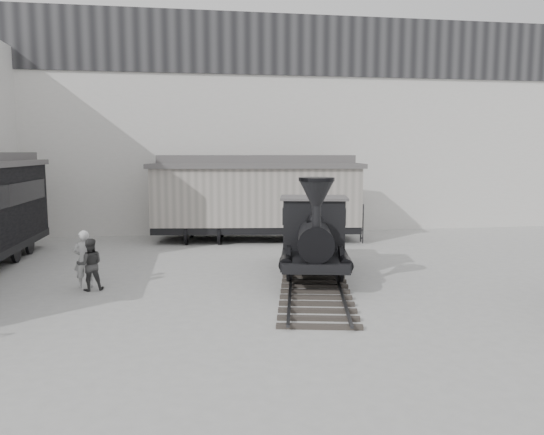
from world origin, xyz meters
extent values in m
plane|color=#9E9E9B|center=(0.00, 0.00, 0.00)|extent=(90.00, 90.00, 0.00)
cube|color=silver|center=(0.00, 15.00, 5.50)|extent=(34.00, 2.40, 11.00)
cube|color=#232326|center=(0.00, 13.75, 9.50)|extent=(34.00, 0.12, 3.00)
cube|color=#282420|center=(0.89, 3.03, 0.08)|extent=(3.97, 9.69, 0.16)
cube|color=#2D2D30|center=(0.17, 3.18, 0.13)|extent=(2.03, 9.29, 0.06)
cube|color=#2D2D30|center=(1.62, 2.88, 0.13)|extent=(2.03, 9.29, 0.06)
cylinder|color=black|center=(0.00, 2.69, 0.73)|extent=(0.35, 1.13, 1.13)
cylinder|color=black|center=(1.57, 2.36, 0.73)|extent=(0.35, 1.13, 1.13)
cylinder|color=black|center=(0.28, 4.00, 0.73)|extent=(0.35, 1.13, 1.13)
cylinder|color=black|center=(1.85, 3.67, 0.73)|extent=(0.35, 1.13, 1.13)
cube|color=black|center=(0.92, 3.18, 0.85)|extent=(2.78, 4.05, 0.29)
cylinder|color=black|center=(0.78, 2.48, 1.51)|extent=(1.50, 2.53, 1.03)
cylinder|color=black|center=(0.58, 1.57, 2.32)|extent=(0.32, 0.32, 0.62)
cone|color=black|center=(0.58, 1.57, 2.99)|extent=(1.17, 1.17, 0.72)
sphere|color=black|center=(0.86, 2.88, 2.01)|extent=(0.54, 0.54, 0.54)
cube|color=black|center=(1.12, 4.09, 1.80)|extent=(2.25, 1.77, 1.60)
cube|color=#585556|center=(1.12, 4.09, 2.64)|extent=(2.50, 2.02, 0.08)
cube|color=black|center=(1.50, 5.90, 1.23)|extent=(2.24, 2.40, 0.93)
cylinder|color=black|center=(-2.29, 11.73, 0.42)|extent=(2.20, 1.10, 0.84)
cylinder|color=black|center=(2.52, 11.12, 0.42)|extent=(2.20, 1.10, 0.84)
cube|color=black|center=(0.12, 11.43, 0.63)|extent=(9.75, 3.81, 0.32)
cube|color=gray|center=(0.12, 11.43, 2.11)|extent=(9.76, 3.91, 2.64)
cube|color=#585556|center=(0.12, 11.43, 3.53)|extent=(10.11, 4.27, 0.21)
cube|color=#585556|center=(0.12, 11.43, 3.83)|extent=(9.16, 2.40, 0.38)
imported|color=silver|center=(-6.23, 3.55, 0.90)|extent=(0.72, 0.55, 1.79)
imported|color=#353535|center=(-6.01, 3.18, 0.79)|extent=(0.87, 0.74, 1.59)
camera|label=1|loc=(-3.04, -13.14, 4.16)|focal=35.00mm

